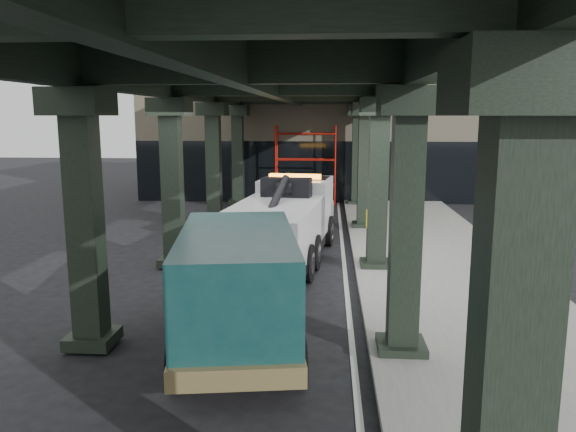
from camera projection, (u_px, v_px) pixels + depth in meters
The scene contains 8 objects.
ground at pixel (282, 289), 14.75m from camera, with size 90.00×90.00×0.00m, color black.
sidewalk at pixel (441, 269), 16.37m from camera, with size 5.00×40.00×0.15m, color gray.
lane_stripe at pixel (345, 270), 16.59m from camera, with size 0.12×38.00×0.01m, color silver.
viaduct at pixel (273, 81), 15.77m from camera, with size 7.40×32.00×6.40m.
building at pixel (343, 124), 33.53m from camera, with size 22.00×10.00×8.00m, color #C6B793.
scaffolding at pixel (306, 163), 28.75m from camera, with size 3.08×0.88×4.00m.
tow_truck at pixel (284, 219), 17.47m from camera, with size 3.24×8.40×2.69m.
towed_van at pixel (238, 283), 11.03m from camera, with size 3.04×6.03×2.34m.
Camera 1 is at (1.20, -14.12, 4.50)m, focal length 35.00 mm.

